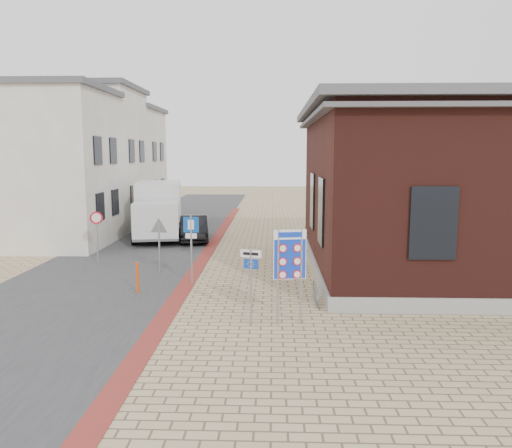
% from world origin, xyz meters
% --- Properties ---
extents(ground, '(120.00, 120.00, 0.00)m').
position_xyz_m(ground, '(0.00, 0.00, 0.00)').
color(ground, tan).
rests_on(ground, ground).
extents(road_strip, '(7.00, 60.00, 0.02)m').
position_xyz_m(road_strip, '(-5.50, 15.00, 0.01)').
color(road_strip, '#38383A').
rests_on(road_strip, ground).
extents(curb_strip, '(0.60, 40.00, 0.02)m').
position_xyz_m(curb_strip, '(-2.00, 10.00, 0.01)').
color(curb_strip, maroon).
rests_on(curb_strip, ground).
extents(brick_building, '(13.00, 13.00, 6.80)m').
position_xyz_m(brick_building, '(8.99, 7.00, 3.49)').
color(brick_building, gray).
rests_on(brick_building, ground).
extents(townhouse_near, '(7.40, 6.40, 8.30)m').
position_xyz_m(townhouse_near, '(-10.99, 12.00, 4.17)').
color(townhouse_near, beige).
rests_on(townhouse_near, ground).
extents(townhouse_mid, '(7.40, 6.40, 9.10)m').
position_xyz_m(townhouse_mid, '(-10.99, 18.00, 4.57)').
color(townhouse_mid, beige).
rests_on(townhouse_mid, ground).
extents(townhouse_far, '(7.40, 6.40, 8.30)m').
position_xyz_m(townhouse_far, '(-10.99, 24.00, 4.17)').
color(townhouse_far, beige).
rests_on(townhouse_far, ground).
extents(bike_rack, '(0.08, 1.80, 0.60)m').
position_xyz_m(bike_rack, '(2.65, 2.20, 0.26)').
color(bike_rack, slate).
rests_on(bike_rack, ground).
extents(sedan, '(2.17, 4.39, 1.38)m').
position_xyz_m(sedan, '(-3.20, 13.66, 0.69)').
color(sedan, black).
rests_on(sedan, ground).
extents(box_truck, '(3.40, 6.43, 3.19)m').
position_xyz_m(box_truck, '(-5.33, 14.30, 1.65)').
color(box_truck, slate).
rests_on(box_truck, ground).
extents(border_sign, '(0.93, 0.21, 2.75)m').
position_xyz_m(border_sign, '(1.70, -0.10, 1.98)').
color(border_sign, gray).
rests_on(border_sign, ground).
extents(essen_sign, '(0.61, 0.21, 2.30)m').
position_xyz_m(essen_sign, '(0.61, -0.05, 1.51)').
color(essen_sign, gray).
rests_on(essen_sign, ground).
extents(parking_sign, '(0.58, 0.07, 2.62)m').
position_xyz_m(parking_sign, '(-1.80, 4.24, 1.79)').
color(parking_sign, gray).
rests_on(parking_sign, ground).
extents(yield_sign, '(0.79, 0.13, 2.21)m').
position_xyz_m(yield_sign, '(-3.41, 6.00, 1.67)').
color(yield_sign, gray).
rests_on(yield_sign, ground).
extents(speed_sign, '(0.51, 0.26, 2.34)m').
position_xyz_m(speed_sign, '(-6.50, 7.48, 1.57)').
color(speed_sign, gray).
rests_on(speed_sign, ground).
extents(bollard, '(0.12, 0.12, 1.10)m').
position_xyz_m(bollard, '(-3.50, 2.95, 0.55)').
color(bollard, '#E1440B').
rests_on(bollard, ground).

